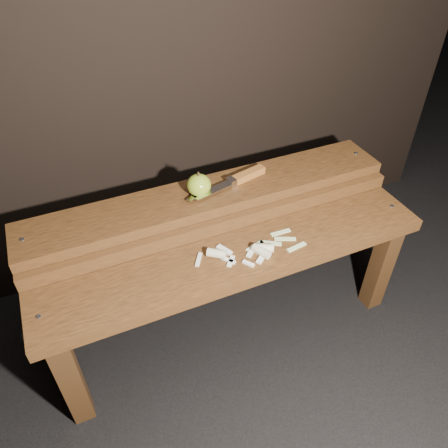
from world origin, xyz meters
name	(u,v)px	position (x,y,z in m)	size (l,w,h in m)	color
ground	(231,328)	(0.00, 0.00, 0.00)	(60.00, 60.00, 0.00)	black
bench_front_tier	(240,272)	(0.00, -0.06, 0.35)	(1.20, 0.20, 0.42)	#371F0D
bench_rear_tier	(211,213)	(0.00, 0.17, 0.41)	(1.20, 0.21, 0.50)	#371F0D
apple	(199,185)	(-0.04, 0.17, 0.53)	(0.08, 0.08, 0.08)	olive
knife	(239,179)	(0.11, 0.18, 0.51)	(0.29, 0.09, 0.03)	brown
apple_scraps	(249,251)	(0.03, -0.06, 0.43)	(0.34, 0.12, 0.03)	beige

